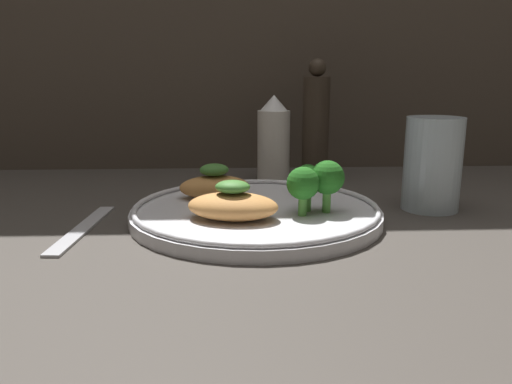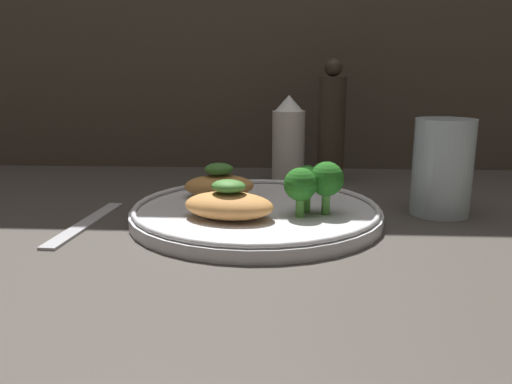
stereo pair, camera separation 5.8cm
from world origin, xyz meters
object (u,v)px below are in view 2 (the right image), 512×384
object	(u,v)px
broccoli_bunch	(313,182)
sauce_bottle	(288,140)
drinking_glass	(442,167)
plate	(256,212)
pepper_grinder	(332,126)

from	to	relation	value
broccoli_bunch	sauce_bottle	bearing A→B (deg)	95.71
broccoli_bunch	drinking_glass	bearing A→B (deg)	21.37
plate	broccoli_bunch	bearing A→B (deg)	-19.56
sauce_bottle	plate	bearing A→B (deg)	-99.65
sauce_bottle	pepper_grinder	distance (cm)	7.17
broccoli_bunch	drinking_glass	distance (cm)	17.12
broccoli_bunch	drinking_glass	world-z (taller)	drinking_glass
plate	pepper_grinder	size ratio (longest dim) A/B	1.52
drinking_glass	sauce_bottle	bearing A→B (deg)	133.91
pepper_grinder	broccoli_bunch	bearing A→B (deg)	-99.45
plate	drinking_glass	xyz separation A→B (cm)	(22.41, 3.93, 4.86)
plate	drinking_glass	size ratio (longest dim) A/B	2.51
sauce_bottle	pepper_grinder	size ratio (longest dim) A/B	0.71
broccoli_bunch	pepper_grinder	xyz separation A→B (cm)	(4.23, 25.42, 3.72)
pepper_grinder	sauce_bottle	bearing A→B (deg)	-180.00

